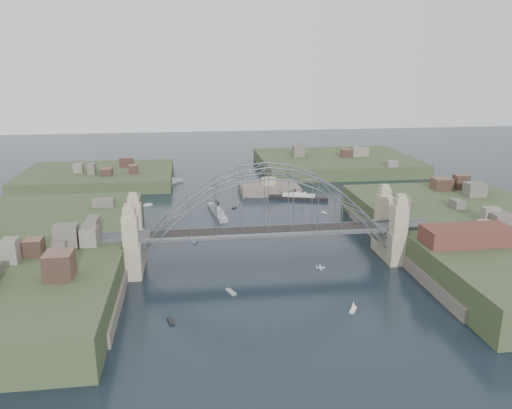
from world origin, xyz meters
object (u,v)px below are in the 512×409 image
object	(u,v)px
bridge	(266,215)
wharf_shed	(467,235)
naval_cruiser_near	(217,211)
ocean_liner	(299,197)
naval_cruiser_far	(167,182)
fort_island	(269,193)

from	to	relation	value
bridge	wharf_shed	world-z (taller)	bridge
bridge	naval_cruiser_near	world-z (taller)	bridge
ocean_liner	bridge	bearing A→B (deg)	-109.98
naval_cruiser_far	ocean_liner	bearing A→B (deg)	-32.15
naval_cruiser_far	ocean_liner	size ratio (longest dim) A/B	0.63
fort_island	ocean_liner	size ratio (longest dim) A/B	1.05
fort_island	naval_cruiser_near	distance (m)	34.10
bridge	ocean_liner	distance (m)	62.35
wharf_shed	naval_cruiser_far	size ratio (longest dim) A/B	1.51
ocean_liner	naval_cruiser_far	bearing A→B (deg)	147.85
naval_cruiser_far	ocean_liner	world-z (taller)	naval_cruiser_far
bridge	naval_cruiser_far	world-z (taller)	bridge
naval_cruiser_near	fort_island	bearing A→B (deg)	51.27
bridge	fort_island	bearing A→B (deg)	80.27
wharf_shed	ocean_liner	size ratio (longest dim) A/B	0.95
fort_island	bridge	bearing A→B (deg)	-99.73
bridge	fort_island	size ratio (longest dim) A/B	3.82
bridge	fort_island	xyz separation A→B (m)	(12.00, 70.00, -12.66)
bridge	wharf_shed	bearing A→B (deg)	-17.65
fort_island	naval_cruiser_far	bearing A→B (deg)	155.55
wharf_shed	ocean_liner	distance (m)	75.77
naval_cruiser_far	fort_island	bearing A→B (deg)	-24.45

